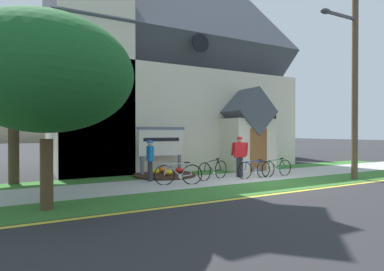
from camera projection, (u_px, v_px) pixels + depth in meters
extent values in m
plane|color=#2B2B2D|center=(213.00, 171.00, 15.39)|extent=(140.00, 140.00, 0.00)
cube|color=#B7B5AD|center=(234.00, 178.00, 13.00)|extent=(32.00, 2.61, 0.01)
cube|color=#38722D|center=(271.00, 186.00, 11.00)|extent=(32.00, 1.92, 0.01)
cube|color=#38722D|center=(208.00, 172.00, 14.81)|extent=(24.00, 1.51, 0.01)
cube|color=yellow|center=(296.00, 191.00, 10.02)|extent=(28.00, 0.16, 0.01)
cube|color=beige|center=(164.00, 122.00, 19.52)|extent=(13.07, 9.22, 5.16)
cube|color=#4C515B|center=(164.00, 54.00, 19.47)|extent=(13.57, 9.39, 9.39)
cube|color=beige|center=(92.00, 48.00, 14.49)|extent=(3.20, 3.20, 11.73)
cube|color=beige|center=(248.00, 144.00, 15.87)|extent=(2.40, 1.60, 2.60)
cube|color=#4C515B|center=(248.00, 112.00, 15.85)|extent=(2.40, 1.80, 2.40)
cube|color=brown|center=(259.00, 150.00, 15.15)|extent=(1.00, 0.06, 2.10)
cube|color=black|center=(271.00, 129.00, 17.59)|extent=(0.76, 0.06, 1.90)
cone|color=black|center=(271.00, 112.00, 17.58)|extent=(0.80, 0.06, 0.80)
cylinder|color=black|center=(201.00, 43.00, 15.39)|extent=(0.90, 0.06, 0.90)
cube|color=slate|center=(142.00, 166.00, 13.45)|extent=(0.12, 0.12, 0.88)
cube|color=slate|center=(179.00, 164.00, 14.29)|extent=(0.12, 0.12, 0.88)
cube|color=silver|center=(161.00, 143.00, 13.86)|extent=(2.13, 0.09, 1.16)
cube|color=slate|center=(161.00, 128.00, 13.86)|extent=(2.25, 0.13, 0.12)
cube|color=black|center=(162.00, 139.00, 13.82)|extent=(1.70, 0.02, 0.16)
cylinder|color=#382319|center=(165.00, 175.00, 13.56)|extent=(2.71, 2.71, 0.10)
ellipsoid|color=red|center=(179.00, 170.00, 13.85)|extent=(0.36, 0.36, 0.24)
ellipsoid|color=orange|center=(163.00, 170.00, 14.03)|extent=(0.36, 0.36, 0.24)
ellipsoid|color=gold|center=(155.00, 172.00, 13.38)|extent=(0.36, 0.36, 0.24)
ellipsoid|color=gold|center=(169.00, 172.00, 13.10)|extent=(0.36, 0.36, 0.24)
torus|color=black|center=(221.00, 170.00, 12.93)|extent=(0.73, 0.26, 0.75)
torus|color=black|center=(204.00, 172.00, 12.19)|extent=(0.73, 0.26, 0.75)
cylinder|color=black|center=(210.00, 167.00, 12.44)|extent=(0.54, 0.20, 0.45)
cylinder|color=black|center=(212.00, 161.00, 12.52)|extent=(0.74, 0.27, 0.10)
cylinder|color=black|center=(216.00, 166.00, 12.71)|extent=(0.26, 0.11, 0.50)
cylinder|color=black|center=(218.00, 171.00, 12.78)|extent=(0.41, 0.16, 0.09)
cylinder|color=black|center=(219.00, 165.00, 12.86)|extent=(0.22, 0.10, 0.45)
cylinder|color=black|center=(205.00, 167.00, 12.22)|extent=(0.12, 0.07, 0.37)
ellipsoid|color=black|center=(218.00, 159.00, 12.79)|extent=(0.25, 0.15, 0.05)
cylinder|color=silver|center=(206.00, 162.00, 12.25)|extent=(0.43, 0.16, 0.03)
cylinder|color=silver|center=(214.00, 172.00, 12.64)|extent=(0.18, 0.07, 0.18)
torus|color=black|center=(285.00, 168.00, 13.71)|extent=(0.73, 0.06, 0.72)
torus|color=black|center=(268.00, 169.00, 13.20)|extent=(0.73, 0.06, 0.72)
cylinder|color=#19723F|center=(274.00, 165.00, 13.37)|extent=(0.55, 0.06, 0.44)
cylinder|color=#19723F|center=(276.00, 160.00, 13.43)|extent=(0.75, 0.06, 0.07)
cylinder|color=#19723F|center=(280.00, 164.00, 13.56)|extent=(0.26, 0.05, 0.46)
cylinder|color=#19723F|center=(282.00, 169.00, 13.61)|extent=(0.41, 0.05, 0.09)
cylinder|color=#19723F|center=(284.00, 163.00, 13.66)|extent=(0.22, 0.04, 0.41)
cylinder|color=#19723F|center=(269.00, 165.00, 13.22)|extent=(0.12, 0.04, 0.37)
ellipsoid|color=black|center=(282.00, 158.00, 13.62)|extent=(0.24, 0.09, 0.05)
cylinder|color=silver|center=(270.00, 160.00, 13.24)|extent=(0.44, 0.04, 0.03)
cylinder|color=silver|center=(278.00, 170.00, 13.51)|extent=(0.18, 0.03, 0.18)
torus|color=black|center=(192.00, 175.00, 11.38)|extent=(0.72, 0.29, 0.75)
torus|color=black|center=(164.00, 175.00, 11.24)|extent=(0.72, 0.29, 0.75)
cylinder|color=#B7B7BC|center=(174.00, 170.00, 11.29)|extent=(0.53, 0.22, 0.47)
cylinder|color=#B7B7BC|center=(177.00, 164.00, 11.30)|extent=(0.71, 0.29, 0.07)
cylinder|color=#B7B7BC|center=(184.00, 170.00, 11.34)|extent=(0.25, 0.12, 0.49)
cylinder|color=#B7B7BC|center=(186.00, 176.00, 11.35)|extent=(0.40, 0.18, 0.09)
cylinder|color=#B7B7BC|center=(190.00, 169.00, 11.36)|extent=(0.21, 0.11, 0.44)
cylinder|color=#B7B7BC|center=(165.00, 170.00, 11.24)|extent=(0.12, 0.07, 0.40)
ellipsoid|color=black|center=(187.00, 162.00, 11.35)|extent=(0.25, 0.16, 0.05)
cylinder|color=silver|center=(167.00, 164.00, 11.25)|extent=(0.42, 0.18, 0.03)
cylinder|color=silver|center=(181.00, 176.00, 11.32)|extent=(0.18, 0.08, 0.18)
torus|color=black|center=(263.00, 169.00, 13.13)|extent=(0.73, 0.05, 0.73)
torus|color=black|center=(245.00, 171.00, 12.64)|extent=(0.73, 0.05, 0.73)
cylinder|color=#194CA5|center=(251.00, 166.00, 12.81)|extent=(0.54, 0.04, 0.45)
cylinder|color=#194CA5|center=(253.00, 161.00, 12.86)|extent=(0.74, 0.05, 0.04)
cylinder|color=#194CA5|center=(258.00, 166.00, 12.98)|extent=(0.25, 0.04, 0.45)
cylinder|color=#194CA5|center=(260.00, 170.00, 13.03)|extent=(0.40, 0.04, 0.09)
cylinder|color=#194CA5|center=(262.00, 165.00, 13.08)|extent=(0.21, 0.04, 0.39)
cylinder|color=#194CA5|center=(246.00, 166.00, 12.66)|extent=(0.12, 0.04, 0.38)
ellipsoid|color=black|center=(260.00, 160.00, 13.03)|extent=(0.24, 0.08, 0.05)
cylinder|color=silver|center=(246.00, 161.00, 12.68)|extent=(0.44, 0.03, 0.03)
cylinder|color=silver|center=(256.00, 171.00, 12.93)|extent=(0.18, 0.02, 0.18)
cylinder|color=#2D2D33|center=(238.00, 167.00, 13.17)|extent=(0.15, 0.15, 0.86)
cylinder|color=#2D2D33|center=(241.00, 167.00, 13.17)|extent=(0.15, 0.15, 0.86)
cube|color=red|center=(240.00, 150.00, 13.16)|extent=(0.52, 0.39, 0.63)
sphere|color=tan|center=(240.00, 140.00, 13.16)|extent=(0.22, 0.22, 0.22)
ellipsoid|color=red|center=(240.00, 138.00, 13.16)|extent=(0.33, 0.35, 0.16)
cylinder|color=red|center=(233.00, 149.00, 13.19)|extent=(0.09, 0.19, 0.57)
cylinder|color=red|center=(247.00, 149.00, 13.14)|extent=(0.09, 0.16, 0.57)
cylinder|color=#2D2D33|center=(150.00, 171.00, 12.18)|extent=(0.15, 0.15, 0.80)
cylinder|color=#2D2D33|center=(151.00, 171.00, 12.00)|extent=(0.15, 0.15, 0.80)
cube|color=blue|center=(150.00, 153.00, 12.08)|extent=(0.26, 0.47, 0.58)
sphere|color=tan|center=(150.00, 143.00, 12.08)|extent=(0.21, 0.21, 0.21)
ellipsoid|color=#1E59B2|center=(150.00, 142.00, 12.08)|extent=(0.29, 0.25, 0.14)
cylinder|color=blue|center=(150.00, 152.00, 12.36)|extent=(0.09, 0.10, 0.53)
cylinder|color=blue|center=(151.00, 153.00, 11.81)|extent=(0.09, 0.17, 0.53)
cylinder|color=brown|center=(355.00, 70.00, 12.69)|extent=(0.24, 0.24, 8.93)
cube|color=#4C4C51|center=(341.00, 15.00, 12.25)|extent=(1.80, 0.10, 0.10)
ellipsoid|color=#3F3F44|center=(325.00, 11.00, 11.82)|extent=(0.44, 0.28, 0.20)
cylinder|color=#3D2D1E|center=(261.00, 146.00, 24.24)|extent=(0.31, 0.31, 1.68)
cone|color=#23662D|center=(261.00, 98.00, 24.20)|extent=(4.06, 4.06, 5.74)
cylinder|color=#3D2D1E|center=(14.00, 149.00, 11.52)|extent=(0.37, 0.37, 2.59)
ellipsoid|color=#23662D|center=(13.00, 68.00, 11.49)|extent=(5.10, 5.10, 3.13)
cylinder|color=#4C3823|center=(47.00, 174.00, 7.67)|extent=(0.30, 0.30, 1.75)
ellipsoid|color=#195623|center=(46.00, 74.00, 7.64)|extent=(4.27, 4.27, 2.91)
ellipsoid|color=#847A5B|center=(46.00, 140.00, 78.05)|extent=(86.60, 45.79, 20.91)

